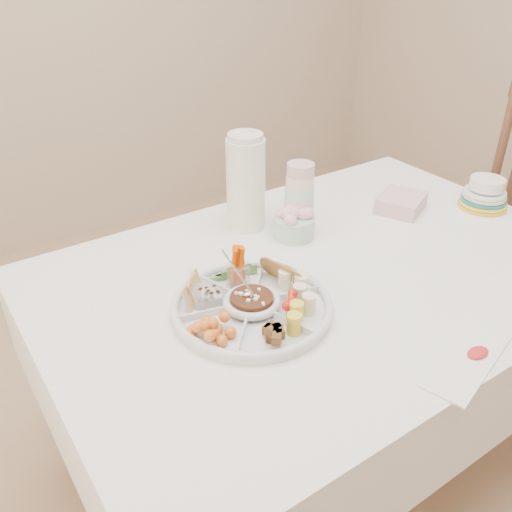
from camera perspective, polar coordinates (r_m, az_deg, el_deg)
floor at (r=1.99m, az=5.99°, el=-20.07°), size 4.00×4.00×0.00m
dining_table at (r=1.71m, az=6.69°, el=-12.07°), size 1.52×1.02×0.76m
party_tray at (r=1.29m, az=-0.45°, el=-5.08°), size 0.46×0.46×0.04m
bean_dip at (r=1.29m, az=-0.45°, el=-4.81°), size 0.12×0.12×0.04m
tortillas at (r=1.37m, az=3.07°, el=-1.87°), size 0.11×0.11×0.05m
carrot_cucumber at (r=1.37m, az=-2.29°, el=-0.67°), size 0.14×0.14×0.11m
pita_raisins at (r=1.31m, az=-6.08°, el=-3.72°), size 0.14×0.14×0.06m
cherries at (r=1.21m, az=-4.45°, el=-7.33°), size 0.14×0.14×0.05m
granola_chunks at (r=1.19m, az=1.70°, el=-8.01°), size 0.11×0.11×0.04m
banana_tomato at (r=1.26m, az=5.39°, el=-4.31°), size 0.13×0.13×0.09m
cup_stack at (r=1.62m, az=4.60°, el=6.76°), size 0.11×0.11×0.25m
thermos at (r=1.62m, az=-1.08°, el=7.89°), size 0.13×0.13×0.30m
flower_bowl at (r=1.61m, az=4.03°, el=3.59°), size 0.14×0.14×0.09m
napkin_stack at (r=1.83m, az=15.00°, el=5.43°), size 0.19×0.18×0.05m
plate_stack at (r=1.93m, az=22.95°, el=6.11°), size 0.18×0.18×0.10m
placemat at (r=1.26m, az=21.45°, el=-10.17°), size 0.30×0.17×0.01m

